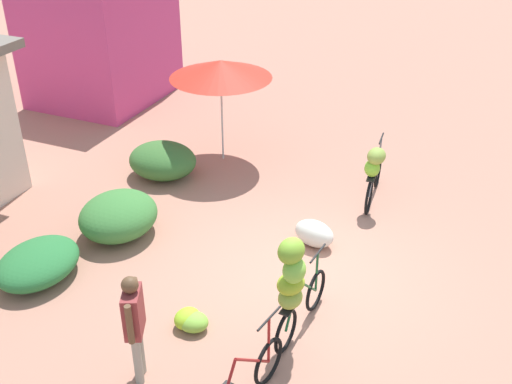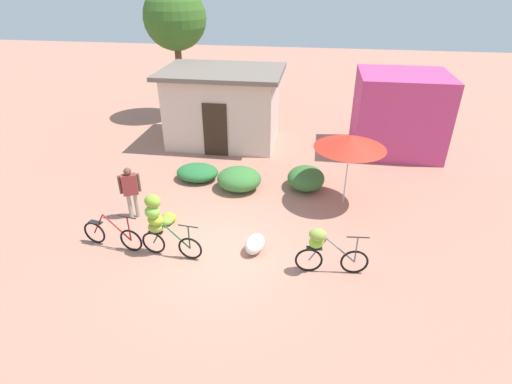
{
  "view_description": "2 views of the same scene",
  "coord_description": "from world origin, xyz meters",
  "px_view_note": "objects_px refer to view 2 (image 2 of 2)",
  "views": [
    {
      "loc": [
        -7.37,
        -2.38,
        5.9
      ],
      "look_at": [
        0.97,
        1.23,
        0.7
      ],
      "focal_mm": 43.51,
      "sensor_mm": 36.0,
      "label": 1
    },
    {
      "loc": [
        2.1,
        -7.84,
        6.24
      ],
      "look_at": [
        0.67,
        1.54,
        0.92
      ],
      "focal_mm": 28.11,
      "sensor_mm": 36.0,
      "label": 2
    }
  ],
  "objects_px": {
    "person_vendor": "(130,188)",
    "bicycle_leftmost": "(113,235)",
    "tree_behind_building": "(175,19)",
    "banana_pile_on_ground": "(168,219)",
    "shop_pink": "(399,113)",
    "market_umbrella": "(350,142)",
    "building_low": "(223,106)",
    "bicycle_center_loaded": "(323,247)",
    "bicycle_near_pile": "(158,221)",
    "produce_sack": "(255,244)"
  },
  "relations": [
    {
      "from": "person_vendor",
      "to": "bicycle_leftmost",
      "type": "bearing_deg",
      "value": -87.66
    },
    {
      "from": "tree_behind_building",
      "to": "banana_pile_on_ground",
      "type": "height_order",
      "value": "tree_behind_building"
    },
    {
      "from": "shop_pink",
      "to": "market_umbrella",
      "type": "height_order",
      "value": "shop_pink"
    },
    {
      "from": "building_low",
      "to": "shop_pink",
      "type": "bearing_deg",
      "value": 0.92
    },
    {
      "from": "building_low",
      "to": "bicycle_center_loaded",
      "type": "relative_size",
      "value": 2.73
    },
    {
      "from": "shop_pink",
      "to": "banana_pile_on_ground",
      "type": "bearing_deg",
      "value": -137.88
    },
    {
      "from": "tree_behind_building",
      "to": "market_umbrella",
      "type": "bearing_deg",
      "value": -43.95
    },
    {
      "from": "bicycle_leftmost",
      "to": "bicycle_center_loaded",
      "type": "xyz_separation_m",
      "value": [
        5.23,
        -0.2,
        0.37
      ]
    },
    {
      "from": "person_vendor",
      "to": "tree_behind_building",
      "type": "bearing_deg",
      "value": 98.6
    },
    {
      "from": "banana_pile_on_ground",
      "to": "bicycle_leftmost",
      "type": "bearing_deg",
      "value": -127.91
    },
    {
      "from": "building_low",
      "to": "bicycle_leftmost",
      "type": "relative_size",
      "value": 2.73
    },
    {
      "from": "market_umbrella",
      "to": "bicycle_near_pile",
      "type": "distance_m",
      "value": 5.68
    },
    {
      "from": "tree_behind_building",
      "to": "produce_sack",
      "type": "xyz_separation_m",
      "value": [
        4.96,
        -9.79,
        -4.12
      ]
    },
    {
      "from": "person_vendor",
      "to": "market_umbrella",
      "type": "bearing_deg",
      "value": 16.44
    },
    {
      "from": "produce_sack",
      "to": "banana_pile_on_ground",
      "type": "bearing_deg",
      "value": 160.59
    },
    {
      "from": "building_low",
      "to": "produce_sack",
      "type": "xyz_separation_m",
      "value": [
        2.36,
        -7.09,
        -1.25
      ]
    },
    {
      "from": "building_low",
      "to": "banana_pile_on_ground",
      "type": "bearing_deg",
      "value": -92.2
    },
    {
      "from": "shop_pink",
      "to": "produce_sack",
      "type": "xyz_separation_m",
      "value": [
        -4.35,
        -7.19,
        -1.25
      ]
    },
    {
      "from": "shop_pink",
      "to": "bicycle_center_loaded",
      "type": "bearing_deg",
      "value": -109.21
    },
    {
      "from": "banana_pile_on_ground",
      "to": "tree_behind_building",
      "type": "bearing_deg",
      "value": 104.93
    },
    {
      "from": "bicycle_near_pile",
      "to": "person_vendor",
      "type": "height_order",
      "value": "bicycle_near_pile"
    },
    {
      "from": "building_low",
      "to": "shop_pink",
      "type": "xyz_separation_m",
      "value": [
        6.71,
        0.11,
        0.01
      ]
    },
    {
      "from": "tree_behind_building",
      "to": "banana_pile_on_ground",
      "type": "relative_size",
      "value": 10.76
    },
    {
      "from": "produce_sack",
      "to": "bicycle_near_pile",
      "type": "bearing_deg",
      "value": -168.51
    },
    {
      "from": "bicycle_center_loaded",
      "to": "person_vendor",
      "type": "xyz_separation_m",
      "value": [
        -5.29,
        1.6,
        0.23
      ]
    },
    {
      "from": "shop_pink",
      "to": "banana_pile_on_ground",
      "type": "relative_size",
      "value": 6.01
    },
    {
      "from": "market_umbrella",
      "to": "banana_pile_on_ground",
      "type": "distance_m",
      "value": 5.54
    },
    {
      "from": "shop_pink",
      "to": "person_vendor",
      "type": "bearing_deg",
      "value": -142.44
    },
    {
      "from": "shop_pink",
      "to": "produce_sack",
      "type": "relative_size",
      "value": 4.57
    },
    {
      "from": "shop_pink",
      "to": "banana_pile_on_ground",
      "type": "distance_m",
      "value": 9.46
    },
    {
      "from": "banana_pile_on_ground",
      "to": "person_vendor",
      "type": "distance_m",
      "value": 1.33
    },
    {
      "from": "shop_pink",
      "to": "building_low",
      "type": "bearing_deg",
      "value": -179.08
    },
    {
      "from": "shop_pink",
      "to": "tree_behind_building",
      "type": "distance_m",
      "value": 10.08
    },
    {
      "from": "building_low",
      "to": "bicycle_center_loaded",
      "type": "xyz_separation_m",
      "value": [
        4.01,
        -7.63,
        -0.75
      ]
    },
    {
      "from": "bicycle_leftmost",
      "to": "person_vendor",
      "type": "relative_size",
      "value": 1.09
    },
    {
      "from": "building_low",
      "to": "bicycle_near_pile",
      "type": "bearing_deg",
      "value": -89.26
    },
    {
      "from": "market_umbrella",
      "to": "bicycle_leftmost",
      "type": "xyz_separation_m",
      "value": [
        -5.87,
        -3.15,
        -1.61
      ]
    },
    {
      "from": "bicycle_center_loaded",
      "to": "shop_pink",
      "type": "bearing_deg",
      "value": 70.79
    },
    {
      "from": "building_low",
      "to": "banana_pile_on_ground",
      "type": "height_order",
      "value": "building_low"
    },
    {
      "from": "market_umbrella",
      "to": "person_vendor",
      "type": "xyz_separation_m",
      "value": [
        -5.93,
        -1.75,
        -1.01
      ]
    },
    {
      "from": "building_low",
      "to": "shop_pink",
      "type": "distance_m",
      "value": 6.71
    },
    {
      "from": "bicycle_center_loaded",
      "to": "banana_pile_on_ground",
      "type": "distance_m",
      "value": 4.53
    },
    {
      "from": "bicycle_leftmost",
      "to": "person_vendor",
      "type": "xyz_separation_m",
      "value": [
        -0.06,
        1.4,
        0.6
      ]
    },
    {
      "from": "market_umbrella",
      "to": "produce_sack",
      "type": "height_order",
      "value": "market_umbrella"
    },
    {
      "from": "bicycle_near_pile",
      "to": "bicycle_center_loaded",
      "type": "xyz_separation_m",
      "value": [
        3.91,
        -0.09,
        -0.25
      ]
    },
    {
      "from": "market_umbrella",
      "to": "bicycle_center_loaded",
      "type": "relative_size",
      "value": 1.26
    },
    {
      "from": "banana_pile_on_ground",
      "to": "produce_sack",
      "type": "distance_m",
      "value": 2.75
    },
    {
      "from": "produce_sack",
      "to": "person_vendor",
      "type": "relative_size",
      "value": 0.45
    },
    {
      "from": "produce_sack",
      "to": "bicycle_leftmost",
      "type": "bearing_deg",
      "value": -174.37
    },
    {
      "from": "produce_sack",
      "to": "market_umbrella",
      "type": "bearing_deg",
      "value": 50.74
    }
  ]
}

